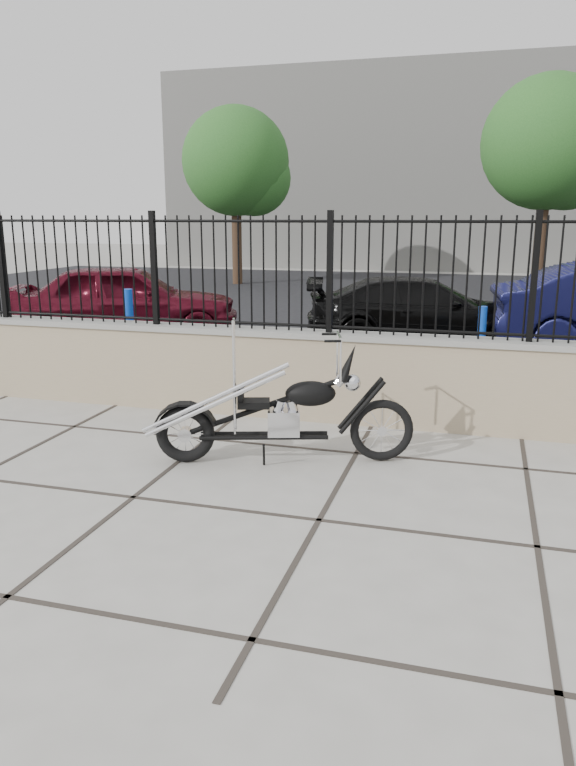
# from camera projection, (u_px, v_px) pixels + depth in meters

# --- Properties ---
(ground_plane) EXTENTS (90.00, 90.00, 0.00)m
(ground_plane) POSITION_uv_depth(u_px,v_px,m) (133.00, 498.00, 5.36)
(ground_plane) COLOR #99968E
(ground_plane) RESTS_ON ground
(parking_lot) EXTENTS (30.00, 30.00, 0.00)m
(parking_lot) POSITION_uv_depth(u_px,v_px,m) (377.00, 305.00, 17.03)
(parking_lot) COLOR black
(parking_lot) RESTS_ON ground
(retaining_wall) EXTENTS (14.00, 0.36, 0.96)m
(retaining_wall) POSITION_uv_depth(u_px,v_px,m) (240.00, 371.00, 7.58)
(retaining_wall) COLOR gray
(retaining_wall) RESTS_ON ground_plane
(iron_fence) EXTENTS (14.00, 0.08, 1.20)m
(iron_fence) POSITION_uv_depth(u_px,v_px,m) (239.00, 273.00, 7.32)
(iron_fence) COLOR black
(iron_fence) RESTS_ON retaining_wall
(background_building) EXTENTS (22.00, 6.00, 8.00)m
(background_building) POSITION_uv_depth(u_px,v_px,m) (430.00, 172.00, 29.15)
(background_building) COLOR beige
(background_building) RESTS_ON ground_plane
(chopper_motorcycle) EXTENTS (2.21, 1.01, 1.32)m
(chopper_motorcycle) POSITION_uv_depth(u_px,v_px,m) (279.00, 391.00, 5.99)
(chopper_motorcycle) COLOR black
(chopper_motorcycle) RESTS_ON ground_plane
(car_red) EXTENTS (4.28, 3.03, 1.35)m
(car_red) POSITION_uv_depth(u_px,v_px,m) (126.00, 300.00, 12.28)
(car_red) COLOR #4E0B18
(car_red) RESTS_ON parking_lot
(car_black) EXTENTS (4.20, 2.43, 1.15)m
(car_black) POSITION_uv_depth(u_px,v_px,m) (423.00, 311.00, 11.61)
(car_black) COLOR black
(car_black) RESTS_ON parking_lot
(bollard_a) EXTENTS (0.16, 0.16, 1.10)m
(bollard_a) POSITION_uv_depth(u_px,v_px,m) (130.00, 326.00, 10.19)
(bollard_a) COLOR #0B33AB
(bollard_a) RESTS_ON ground_plane
(bollard_b) EXTENTS (0.13, 0.13, 0.96)m
(bollard_b) POSITION_uv_depth(u_px,v_px,m) (481.00, 341.00, 9.38)
(bollard_b) COLOR #0A20A4
(bollard_b) RESTS_ON ground_plane
(tree_left) EXTENTS (3.36, 3.36, 5.67)m
(tree_left) POSITION_uv_depth(u_px,v_px,m) (235.00, 156.00, 21.34)
(tree_left) COLOR #382619
(tree_left) RESTS_ON ground_plane
(tree_right) EXTENTS (3.61, 3.61, 6.09)m
(tree_right) POSITION_uv_depth(u_px,v_px,m) (549.00, 136.00, 18.59)
(tree_right) COLOR #382619
(tree_right) RESTS_ON ground_plane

